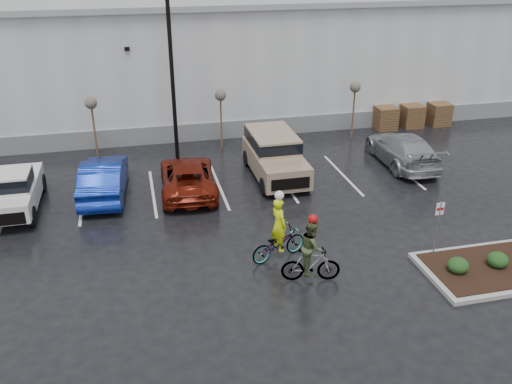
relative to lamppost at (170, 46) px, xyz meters
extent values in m
plane|color=black|center=(4.00, -12.00, -5.69)|extent=(120.00, 120.00, 0.00)
cube|color=silver|center=(4.00, 10.00, -2.19)|extent=(60.00, 15.00, 7.00)
cube|color=slate|center=(4.00, 2.45, -5.19)|extent=(60.00, 0.12, 1.00)
cube|color=#1C3918|center=(4.00, 33.00, -2.69)|extent=(80.00, 25.00, 6.00)
cylinder|color=black|center=(0.00, 0.00, -1.19)|extent=(0.20, 0.20, 9.00)
cylinder|color=brown|center=(-4.00, 1.00, -4.29)|extent=(0.10, 0.10, 2.80)
sphere|color=#514841|center=(-4.00, 1.00, -2.79)|extent=(0.60, 0.60, 0.60)
cylinder|color=brown|center=(2.50, 1.00, -4.29)|extent=(0.10, 0.10, 2.80)
sphere|color=#514841|center=(2.50, 1.00, -2.79)|extent=(0.60, 0.60, 0.60)
cylinder|color=brown|center=(10.00, 1.00, -4.29)|extent=(0.10, 0.10, 2.80)
sphere|color=#514841|center=(10.00, 1.00, -2.79)|extent=(0.60, 0.60, 0.60)
cube|color=brown|center=(12.50, 2.00, -5.01)|extent=(1.20, 1.20, 1.35)
cube|color=brown|center=(14.20, 2.00, -5.01)|extent=(1.20, 1.20, 1.35)
cube|color=brown|center=(16.00, 2.00, -5.01)|extent=(1.20, 1.20, 1.35)
ellipsoid|color=#133817|center=(8.00, -13.00, -5.27)|extent=(0.70, 0.70, 0.52)
ellipsoid|color=#133817|center=(9.50, -13.00, -5.27)|extent=(0.70, 0.70, 0.52)
cylinder|color=gray|center=(7.80, -11.80, -4.59)|extent=(0.05, 0.05, 2.20)
cube|color=white|center=(7.80, -11.80, -3.74)|extent=(0.30, 0.02, 0.45)
cube|color=red|center=(7.80, -11.81, -3.74)|extent=(0.26, 0.02, 0.10)
imported|color=navy|center=(-3.53, -3.75, -4.86)|extent=(2.12, 5.13, 1.65)
imported|color=#661509|center=(0.07, -4.20, -4.98)|extent=(2.64, 5.20, 1.41)
imported|color=#A4A7AC|center=(10.87, -3.33, -4.90)|extent=(2.41, 5.50, 1.57)
imported|color=#3F3F44|center=(2.49, -10.52, -5.12)|extent=(2.27, 1.41, 1.13)
imported|color=#D1ED0D|center=(2.49, -10.52, -4.35)|extent=(0.68, 0.83, 1.97)
sphere|color=silver|center=(2.49, -10.52, -3.25)|extent=(0.33, 0.33, 0.33)
imported|color=#3F3F44|center=(3.15, -12.11, -5.10)|extent=(1.94, 0.91, 1.17)
imported|color=#3E4927|center=(3.15, -12.11, -4.41)|extent=(0.66, 0.98, 1.84)
sphere|color=#990C0C|center=(3.15, -12.11, -3.40)|extent=(0.30, 0.30, 0.30)
camera|label=1|loc=(-2.04, -26.31, 4.53)|focal=38.00mm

